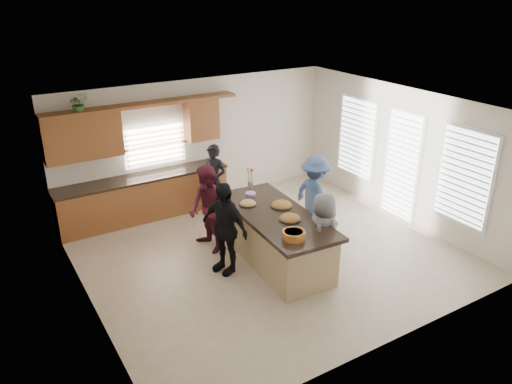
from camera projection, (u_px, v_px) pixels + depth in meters
floor at (268, 253)px, 9.39m from camera, size 6.50×6.50×0.00m
room_shell at (269, 158)px, 8.65m from camera, size 6.52×6.02×2.81m
back_cabinetry at (140, 178)px, 10.48m from camera, size 4.08×0.66×2.46m
right_wall_glazing at (404, 159)px, 10.30m from camera, size 0.06×4.00×2.25m
island at (276, 238)px, 8.99m from camera, size 1.32×2.77×0.95m
platter_front at (290, 219)px, 8.54m from camera, size 0.39×0.39×0.16m
platter_mid at (281, 205)px, 9.05m from camera, size 0.41×0.41×0.17m
platter_back at (248, 204)px, 9.11m from camera, size 0.32×0.32×0.13m
salad_bowl at (294, 235)px, 7.91m from camera, size 0.36×0.36×0.13m
clear_cup at (319, 228)px, 8.17m from camera, size 0.07×0.07×0.10m
plate_stack at (251, 194)px, 9.54m from camera, size 0.20×0.20×0.04m
flower_vase at (250, 177)px, 9.77m from camera, size 0.14×0.14×0.41m
potted_plant at (78, 103)px, 9.40m from camera, size 0.40×0.36×0.40m
woman_left_back at (214, 180)px, 10.69m from camera, size 0.62×0.68×1.57m
woman_left_mid at (208, 209)px, 9.21m from camera, size 0.69×0.86×1.67m
woman_left_front at (224, 228)px, 8.53m from camera, size 0.71×1.06×1.67m
woman_right_back at (315, 196)px, 9.85m from camera, size 0.68×1.10×1.64m
woman_right_front at (323, 233)px, 8.58m from camera, size 0.54×0.76×1.47m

